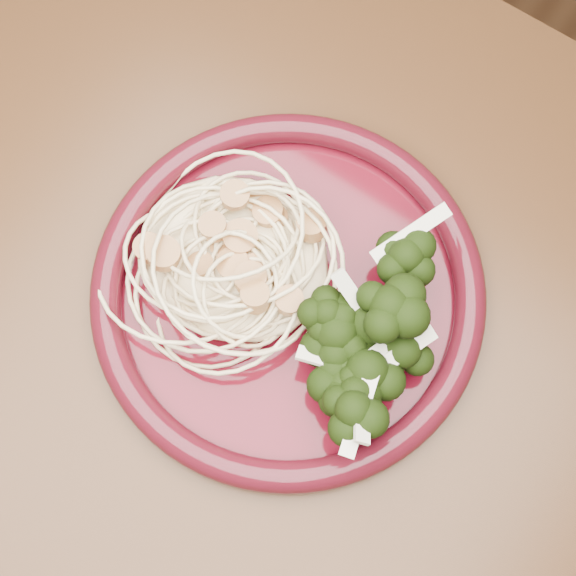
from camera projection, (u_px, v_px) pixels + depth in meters
The scene contains 6 objects.
dining_table at pixel (294, 415), 0.70m from camera, with size 1.20×0.80×0.75m.
dinner_plate at pixel (288, 291), 0.62m from camera, with size 0.31×0.31×0.03m.
spaghetti_pile at pixel (234, 252), 0.62m from camera, with size 0.15×0.13×0.03m, color beige.
scallop_cluster at pixel (231, 233), 0.58m from camera, with size 0.13×0.13×0.04m, color tan, non-canonical shape.
broccoli_pile at pixel (357, 326), 0.59m from camera, with size 0.10×0.17×0.06m, color black.
onion_garnish at pixel (361, 312), 0.55m from camera, with size 0.07×0.11×0.06m, color beige, non-canonical shape.
Camera 1 is at (0.06, -0.09, 1.35)m, focal length 50.00 mm.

